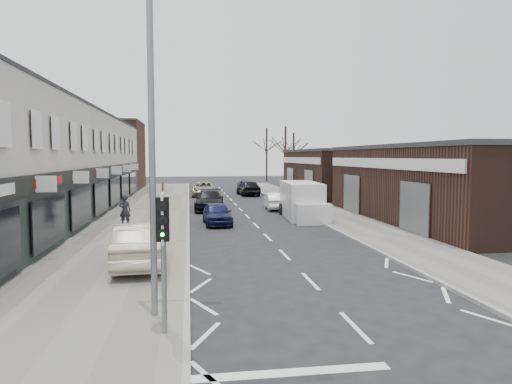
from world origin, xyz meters
name	(u,v)px	position (x,y,z in m)	size (l,w,h in m)	color
ground	(329,301)	(0.00, 0.00, 0.00)	(160.00, 160.00, 0.00)	black
pavement_left	(149,210)	(-6.75, 22.00, 0.06)	(5.50, 64.00, 0.12)	slate
pavement_right	(314,208)	(5.75, 22.00, 0.06)	(3.50, 64.00, 0.12)	slate
shop_terrace_left	(39,163)	(-13.50, 19.50, 3.55)	(8.00, 41.00, 7.10)	beige
brick_block_far	(108,156)	(-13.50, 45.00, 4.00)	(8.00, 10.00, 8.00)	#4B2D20
right_unit_near	(456,185)	(12.50, 14.00, 2.25)	(10.00, 18.00, 4.50)	#362018
right_unit_far	(346,173)	(12.50, 34.00, 2.25)	(10.00, 16.00, 4.50)	#362018
tree_far_a	(285,186)	(9.00, 48.00, 0.00)	(3.60, 3.60, 8.00)	#382D26
tree_far_b	(293,183)	(11.50, 54.00, 0.00)	(3.60, 3.60, 7.50)	#382D26
tree_far_c	(267,181)	(8.50, 60.00, 0.00)	(3.60, 3.60, 8.50)	#382D26
traffic_light	(163,230)	(-4.40, -2.02, 2.41)	(0.28, 0.60, 3.10)	slate
street_lamp	(159,131)	(-4.53, -0.80, 4.62)	(2.23, 0.22, 8.00)	slate
warning_sign	(163,191)	(-5.16, 12.00, 2.20)	(0.12, 0.80, 2.70)	slate
white_van	(302,201)	(3.40, 16.60, 1.10)	(2.40, 6.10, 2.33)	silver
sedan_on_pavement	(140,244)	(-5.57, 4.43, 0.89)	(1.63, 4.68, 1.54)	#B1A48E
pedestrian	(125,211)	(-7.38, 14.00, 1.00)	(0.64, 0.42, 1.76)	black
parked_car_left_a	(217,213)	(-2.21, 14.68, 0.65)	(1.54, 3.84, 1.31)	#14163F
parked_car_left_b	(209,200)	(-2.35, 21.92, 0.75)	(2.09, 5.15, 1.49)	black
parked_car_left_c	(203,189)	(-2.39, 34.13, 0.72)	(2.37, 5.15, 1.43)	#ADA18A
parked_car_right_a	(275,201)	(2.60, 21.74, 0.64)	(1.35, 3.87, 1.27)	white
parked_car_right_b	(248,188)	(2.20, 34.30, 0.80)	(1.88, 4.69, 1.60)	black
parked_car_right_c	(245,186)	(2.46, 39.45, 0.65)	(1.83, 4.50, 1.31)	#131239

